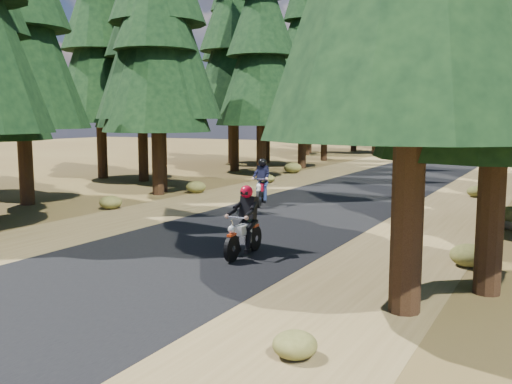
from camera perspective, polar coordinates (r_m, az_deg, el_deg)
ground at (r=15.63m, az=-2.62°, el=-4.64°), size 120.00×120.00×0.00m
road at (r=20.01m, az=4.76°, el=-1.96°), size 6.00×100.00×0.01m
shoulder_l at (r=22.22m, az=-6.18°, el=-1.03°), size 3.20×100.00×0.01m
shoulder_r at (r=18.68m, az=17.82°, el=-2.98°), size 3.20×100.00×0.01m
pine_forest at (r=35.35m, az=15.71°, el=14.72°), size 34.59×55.08×16.32m
understory_shrubs at (r=21.80m, az=9.15°, el=-0.55°), size 15.35×32.89×0.62m
rider_lead at (r=13.49m, az=-1.25°, el=-4.14°), size 0.67×1.90×1.67m
rider_follow at (r=21.28m, az=0.56°, el=0.21°), size 1.16×2.04×1.74m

